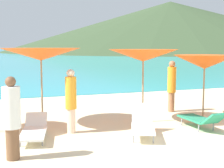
{
  "coord_description": "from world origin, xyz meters",
  "views": [
    {
      "loc": [
        -3.88,
        -4.9,
        2.3
      ],
      "look_at": [
        -0.77,
        3.85,
        1.2
      ],
      "focal_mm": 51.32,
      "sensor_mm": 36.0,
      "label": 1
    }
  ],
  "objects_px": {
    "lounge_chair_1": "(143,124)",
    "beachgoer_2": "(172,84)",
    "lounge_chair_0": "(34,130)",
    "umbrella_3": "(205,62)",
    "umbrella_2": "(143,56)",
    "umbrella_1": "(41,54)",
    "beachgoer_3": "(12,116)",
    "lounge_chair_2": "(202,119)",
    "beachgoer_1": "(71,99)"
  },
  "relations": [
    {
      "from": "lounge_chair_1",
      "to": "beachgoer_2",
      "type": "xyz_separation_m",
      "value": [
        2.29,
        2.52,
        0.63
      ]
    },
    {
      "from": "lounge_chair_0",
      "to": "umbrella_3",
      "type": "bearing_deg",
      "value": 18.71
    },
    {
      "from": "umbrella_2",
      "to": "lounge_chair_0",
      "type": "relative_size",
      "value": 1.31
    },
    {
      "from": "umbrella_1",
      "to": "beachgoer_2",
      "type": "height_order",
      "value": "umbrella_1"
    },
    {
      "from": "umbrella_3",
      "to": "beachgoer_3",
      "type": "bearing_deg",
      "value": -161.45
    },
    {
      "from": "lounge_chair_0",
      "to": "beachgoer_3",
      "type": "relative_size",
      "value": 1.02
    },
    {
      "from": "umbrella_3",
      "to": "lounge_chair_2",
      "type": "bearing_deg",
      "value": -126.51
    },
    {
      "from": "umbrella_1",
      "to": "beachgoer_1",
      "type": "relative_size",
      "value": 1.48
    },
    {
      "from": "lounge_chair_2",
      "to": "beachgoer_1",
      "type": "height_order",
      "value": "beachgoer_1"
    },
    {
      "from": "umbrella_1",
      "to": "beachgoer_3",
      "type": "bearing_deg",
      "value": -109.44
    },
    {
      "from": "beachgoer_1",
      "to": "lounge_chair_2",
      "type": "bearing_deg",
      "value": 38.53
    },
    {
      "from": "umbrella_3",
      "to": "lounge_chair_0",
      "type": "distance_m",
      "value": 5.71
    },
    {
      "from": "beachgoer_3",
      "to": "lounge_chair_0",
      "type": "bearing_deg",
      "value": -102.42
    },
    {
      "from": "umbrella_2",
      "to": "lounge_chair_0",
      "type": "bearing_deg",
      "value": -168.14
    },
    {
      "from": "beachgoer_1",
      "to": "beachgoer_2",
      "type": "distance_m",
      "value": 4.23
    },
    {
      "from": "umbrella_2",
      "to": "lounge_chair_1",
      "type": "relative_size",
      "value": 1.52
    },
    {
      "from": "beachgoer_1",
      "to": "umbrella_1",
      "type": "bearing_deg",
      "value": 172.79
    },
    {
      "from": "umbrella_1",
      "to": "beachgoer_1",
      "type": "xyz_separation_m",
      "value": [
        0.62,
        -1.08,
        -1.16
      ]
    },
    {
      "from": "umbrella_1",
      "to": "lounge_chair_2",
      "type": "height_order",
      "value": "umbrella_1"
    },
    {
      "from": "umbrella_3",
      "to": "beachgoer_2",
      "type": "height_order",
      "value": "umbrella_3"
    },
    {
      "from": "umbrella_3",
      "to": "lounge_chair_2",
      "type": "distance_m",
      "value": 2.22
    },
    {
      "from": "lounge_chair_2",
      "to": "beachgoer_3",
      "type": "distance_m",
      "value": 5.11
    },
    {
      "from": "umbrella_1",
      "to": "lounge_chair_0",
      "type": "xyz_separation_m",
      "value": [
        -0.38,
        -1.32,
        -1.84
      ]
    },
    {
      "from": "umbrella_3",
      "to": "umbrella_2",
      "type": "bearing_deg",
      "value": 179.39
    },
    {
      "from": "beachgoer_1",
      "to": "beachgoer_3",
      "type": "xyz_separation_m",
      "value": [
        -1.56,
        -1.59,
        -0.02
      ]
    },
    {
      "from": "umbrella_2",
      "to": "beachgoer_2",
      "type": "bearing_deg",
      "value": 34.29
    },
    {
      "from": "umbrella_1",
      "to": "lounge_chair_0",
      "type": "distance_m",
      "value": 2.29
    },
    {
      "from": "beachgoer_2",
      "to": "beachgoer_3",
      "type": "relative_size",
      "value": 1.05
    },
    {
      "from": "lounge_chair_2",
      "to": "beachgoer_2",
      "type": "relative_size",
      "value": 0.9
    },
    {
      "from": "beachgoer_3",
      "to": "umbrella_3",
      "type": "bearing_deg",
      "value": -151.28
    },
    {
      "from": "lounge_chair_1",
      "to": "beachgoer_2",
      "type": "bearing_deg",
      "value": 70.55
    },
    {
      "from": "lounge_chair_0",
      "to": "lounge_chair_2",
      "type": "bearing_deg",
      "value": 3.39
    },
    {
      "from": "lounge_chair_1",
      "to": "umbrella_2",
      "type": "bearing_deg",
      "value": 87.77
    },
    {
      "from": "umbrella_2",
      "to": "beachgoer_3",
      "type": "bearing_deg",
      "value": -152.12
    },
    {
      "from": "umbrella_2",
      "to": "lounge_chair_1",
      "type": "distance_m",
      "value": 2.29
    },
    {
      "from": "lounge_chair_0",
      "to": "beachgoer_1",
      "type": "height_order",
      "value": "beachgoer_1"
    },
    {
      "from": "lounge_chair_0",
      "to": "beachgoer_2",
      "type": "bearing_deg",
      "value": 31.84
    },
    {
      "from": "lounge_chair_2",
      "to": "umbrella_3",
      "type": "bearing_deg",
      "value": -128.33
    },
    {
      "from": "umbrella_3",
      "to": "beachgoer_3",
      "type": "height_order",
      "value": "umbrella_3"
    },
    {
      "from": "lounge_chair_2",
      "to": "beachgoer_3",
      "type": "bearing_deg",
      "value": 6.04
    },
    {
      "from": "umbrella_1",
      "to": "umbrella_3",
      "type": "height_order",
      "value": "umbrella_1"
    },
    {
      "from": "lounge_chair_1",
      "to": "lounge_chair_2",
      "type": "bearing_deg",
      "value": 24.78
    },
    {
      "from": "lounge_chair_2",
      "to": "lounge_chair_0",
      "type": "bearing_deg",
      "value": -10.14
    },
    {
      "from": "umbrella_3",
      "to": "beachgoer_3",
      "type": "distance_m",
      "value": 6.4
    },
    {
      "from": "lounge_chair_0",
      "to": "lounge_chair_1",
      "type": "xyz_separation_m",
      "value": [
        2.64,
        -0.72,
        0.1
      ]
    },
    {
      "from": "umbrella_2",
      "to": "beachgoer_1",
      "type": "xyz_separation_m",
      "value": [
        -2.3,
        -0.45,
        -1.11
      ]
    },
    {
      "from": "lounge_chair_0",
      "to": "umbrella_2",
      "type": "bearing_deg",
      "value": 23.57
    },
    {
      "from": "lounge_chair_0",
      "to": "beachgoer_3",
      "type": "height_order",
      "value": "beachgoer_3"
    },
    {
      "from": "umbrella_1",
      "to": "lounge_chair_2",
      "type": "distance_m",
      "value": 4.87
    },
    {
      "from": "umbrella_1",
      "to": "umbrella_3",
      "type": "distance_m",
      "value": 5.11
    }
  ]
}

